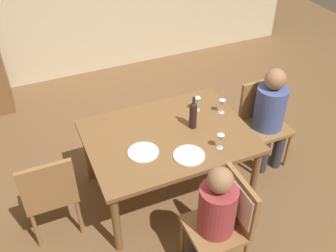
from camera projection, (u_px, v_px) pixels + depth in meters
ground_plane at (168, 188)px, 4.04m from camera, size 10.00×10.00×0.00m
dining_table at (168, 141)px, 3.64m from camera, size 1.51×1.12×0.72m
chair_near at (230, 213)px, 3.03m from camera, size 0.46×0.44×0.92m
chair_right_end at (262, 117)px, 4.13m from camera, size 0.44×0.44×0.92m
chair_left_end at (50, 191)px, 3.29m from camera, size 0.44×0.44×0.92m
person_woman_host at (214, 215)px, 2.96m from camera, size 0.34×0.29×1.11m
person_man_bearded at (271, 113)px, 3.97m from camera, size 0.32×0.36×1.16m
wine_bottle_tall_green at (193, 114)px, 3.60m from camera, size 0.07×0.07×0.34m
wine_glass_near_left at (221, 139)px, 3.38m from camera, size 0.07×0.07×0.15m
wine_glass_centre at (222, 104)px, 3.81m from camera, size 0.07×0.07×0.15m
wine_glass_near_right at (197, 101)px, 3.84m from camera, size 0.07×0.07×0.15m
dinner_plate_host at (189, 155)px, 3.36m from camera, size 0.28×0.28×0.01m
dinner_plate_guest_left at (143, 152)px, 3.39m from camera, size 0.28×0.28×0.01m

